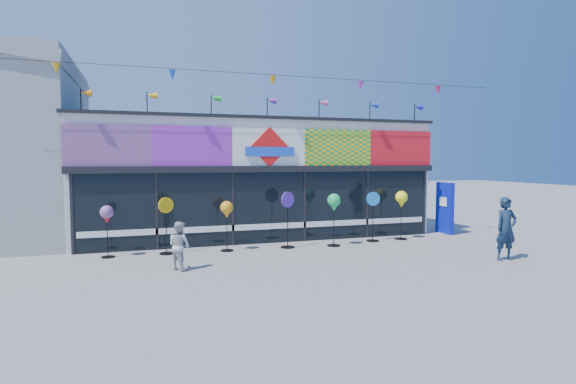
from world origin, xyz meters
name	(u,v)px	position (x,y,z in m)	size (l,w,h in m)	color
ground	(306,267)	(0.00, 0.00, 0.00)	(80.00, 80.00, 0.00)	slate
kite_shop	(251,177)	(0.00, 5.94, 2.05)	(16.00, 5.70, 5.31)	white
blue_sign	(445,208)	(6.64, 3.33, 0.94)	(0.19, 0.94, 1.87)	#0B17AC
spinner_0	(107,216)	(-4.83, 2.68, 1.16)	(0.37, 0.37, 1.44)	black
spinner_1	(166,224)	(-3.26, 2.66, 0.86)	(0.43, 0.42, 1.63)	black
spinner_2	(227,211)	(-1.54, 2.55, 1.19)	(0.38, 0.38, 1.48)	black
spinner_3	(288,218)	(0.32, 2.48, 0.91)	(0.46, 0.44, 1.72)	black
spinner_4	(334,204)	(1.77, 2.31, 1.32)	(0.42, 0.42, 1.64)	black
spinner_5	(373,215)	(3.34, 2.67, 0.87)	(0.46, 0.42, 1.64)	black
spinner_6	(401,201)	(4.43, 2.71, 1.32)	(0.42, 0.42, 1.65)	black
adult_man	(506,229)	(5.37, -0.93, 0.85)	(0.62, 0.40, 1.69)	#13253B
child	(179,246)	(-3.05, 0.66, 0.59)	(0.58, 0.33, 1.19)	#BBBBBB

